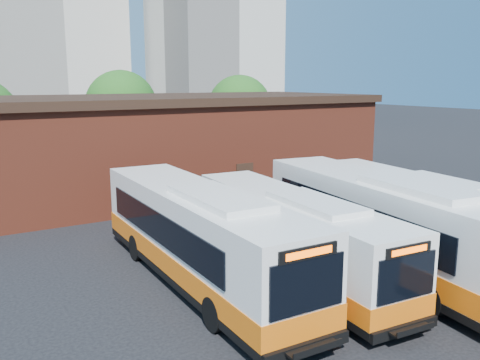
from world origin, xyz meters
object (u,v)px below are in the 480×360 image
bus_west (199,239)px  bus_mideast (386,228)px  bus_east (415,213)px  bus_midwest (292,238)px  transit_worker (455,266)px

bus_west → bus_mideast: bearing=-20.5°
bus_west → bus_east: bearing=-5.6°
bus_midwest → transit_worker: bus_midwest is taller
bus_west → bus_east: size_ratio=1.09×
bus_west → bus_east: (10.26, -1.25, -0.16)m
transit_worker → bus_mideast: bearing=33.9°
bus_midwest → bus_mideast: 3.77m
bus_west → transit_worker: bearing=-35.4°
bus_east → transit_worker: size_ratio=6.59×
bus_mideast → bus_east: bus_mideast is taller
bus_west → bus_midwest: (3.34, -1.24, -0.17)m
bus_mideast → transit_worker: (0.53, -2.74, -0.79)m
bus_mideast → transit_worker: size_ratio=7.53×
bus_west → transit_worker: 9.17m
bus_west → bus_midwest: size_ratio=1.11×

